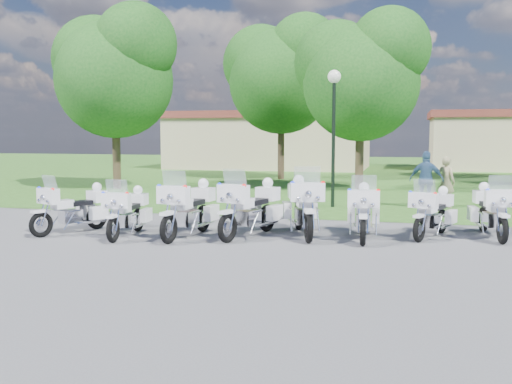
% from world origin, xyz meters
% --- Properties ---
extents(ground, '(100.00, 100.00, 0.00)m').
position_xyz_m(ground, '(0.00, 0.00, 0.00)').
color(ground, '#55555A').
rests_on(ground, ground).
extents(grass_lawn, '(100.00, 48.00, 0.01)m').
position_xyz_m(grass_lawn, '(0.00, 27.00, 0.00)').
color(grass_lawn, '#2E571B').
rests_on(grass_lawn, ground).
extents(motorcycle_0, '(1.29, 2.07, 1.49)m').
position_xyz_m(motorcycle_0, '(-4.33, -0.65, 0.62)').
color(motorcycle_0, black).
rests_on(motorcycle_0, ground).
extents(motorcycle_1, '(0.80, 2.13, 1.43)m').
position_xyz_m(motorcycle_1, '(-2.78, -0.79, 0.60)').
color(motorcycle_1, black).
rests_on(motorcycle_1, ground).
extents(motorcycle_2, '(0.96, 2.45, 1.65)m').
position_xyz_m(motorcycle_2, '(-1.31, -0.47, 0.69)').
color(motorcycle_2, black).
rests_on(motorcycle_2, ground).
extents(motorcycle_3, '(1.27, 2.42, 1.67)m').
position_xyz_m(motorcycle_3, '(0.12, -0.03, 0.70)').
color(motorcycle_3, black).
rests_on(motorcycle_3, ground).
extents(motorcycle_4, '(1.33, 2.50, 1.73)m').
position_xyz_m(motorcycle_4, '(1.29, 0.44, 0.73)').
color(motorcycle_4, black).
rests_on(motorcycle_4, ground).
extents(motorcycle_5, '(0.84, 2.33, 1.56)m').
position_xyz_m(motorcycle_5, '(2.77, 0.35, 0.65)').
color(motorcycle_5, black).
rests_on(motorcycle_5, ground).
extents(motorcycle_6, '(1.20, 2.02, 1.44)m').
position_xyz_m(motorcycle_6, '(4.38, 0.98, 0.60)').
color(motorcycle_6, black).
rests_on(motorcycle_6, ground).
extents(motorcycle_7, '(0.93, 2.29, 1.54)m').
position_xyz_m(motorcycle_7, '(5.73, 1.33, 0.65)').
color(motorcycle_7, black).
rests_on(motorcycle_7, ground).
extents(lamp_post, '(0.44, 0.44, 4.60)m').
position_xyz_m(lamp_post, '(1.35, 6.02, 3.44)').
color(lamp_post, black).
rests_on(lamp_post, ground).
extents(tree_0, '(6.13, 5.23, 8.18)m').
position_xyz_m(tree_0, '(-9.02, 10.21, 5.41)').
color(tree_0, '#38281C').
rests_on(tree_0, ground).
extents(tree_1, '(6.66, 5.68, 8.88)m').
position_xyz_m(tree_1, '(-2.99, 17.59, 5.87)').
color(tree_1, '#38281C').
rests_on(tree_1, ground).
extents(tree_2, '(5.79, 4.94, 7.72)m').
position_xyz_m(tree_2, '(1.74, 11.72, 5.11)').
color(tree_2, '#38281C').
rests_on(tree_2, ground).
extents(building_west, '(14.56, 8.32, 4.10)m').
position_xyz_m(building_west, '(-6.00, 28.00, 2.07)').
color(building_west, '#C9B691').
rests_on(building_west, ground).
extents(bystander_a, '(0.75, 0.68, 1.72)m').
position_xyz_m(bystander_a, '(5.05, 6.89, 0.86)').
color(bystander_a, '#9A8C68').
rests_on(bystander_a, ground).
extents(bystander_c, '(1.19, 0.68, 1.90)m').
position_xyz_m(bystander_c, '(4.40, 6.50, 0.95)').
color(bystander_c, '#365783').
rests_on(bystander_c, ground).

